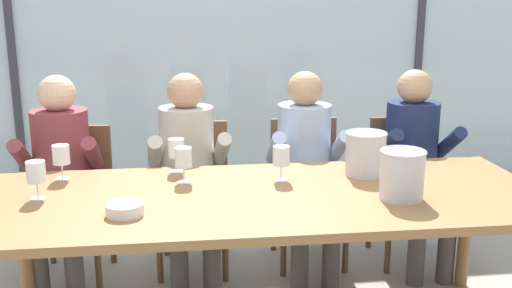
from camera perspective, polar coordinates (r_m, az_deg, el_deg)
The scene contains 22 objects.
ground at distance 3.92m, azimuth -1.20°, elevation -10.44°, with size 14.00×14.00×0.00m, color #9E9384.
window_glass_panel at distance 5.18m, azimuth -3.14°, elevation 10.39°, with size 7.80×0.03×2.60m, color silver.
window_mullion_left at distance 5.33m, azimuth -22.56°, elevation 9.47°, with size 0.06×0.06×2.60m, color #38383D.
window_mullion_right at distance 5.57m, azimuth 15.51°, elevation 10.17°, with size 0.06×0.06×2.60m, color #38383D.
hillside_vineyard at distance 8.38m, azimuth -4.66°, elevation 8.90°, with size 13.80×2.40×1.78m, color #568942.
dining_table at distance 2.75m, azimuth 0.91°, elevation -6.08°, with size 2.60×1.00×0.74m.
chair_near_curtain at distance 3.67m, azimuth -17.18°, elevation -4.21°, with size 0.48×0.48×0.88m.
chair_left_of_center at distance 3.65m, azimuth -6.04°, elevation -3.76°, with size 0.47×0.47×0.88m.
chair_center at distance 3.73m, azimuth 4.85°, elevation -3.34°, with size 0.44×0.44×0.88m.
chair_right_of_center at distance 3.87m, azimuth 14.20°, elevation -3.08°, with size 0.45×0.45×0.88m.
person_maroon_top at distance 3.53m, azimuth -18.35°, elevation -2.12°, with size 0.47×0.61×1.20m.
person_beige_jumper at distance 3.46m, azimuth -6.54°, elevation -1.81°, with size 0.48×0.63×1.20m.
person_pale_blue_shirt at distance 3.53m, azimuth 4.85°, elevation -1.43°, with size 0.46×0.61×1.20m.
person_navy_polo at distance 3.73m, azimuth 15.12°, elevation -1.05°, with size 0.46×0.61×1.20m.
ice_bucket_primary at distance 2.70m, azimuth 13.91°, elevation -2.83°, with size 0.20×0.20×0.23m.
ice_bucket_secondary at distance 3.03m, azimuth 10.53°, elevation -0.86°, with size 0.21×0.21×0.22m.
tasting_bowl at distance 2.52m, azimuth -12.54°, elevation -6.14°, with size 0.16×0.16×0.05m, color silver.
wine_glass_by_left_taster at distance 2.89m, azimuth 2.45°, elevation -1.30°, with size 0.08×0.08×0.17m.
wine_glass_near_bucket at distance 2.80m, azimuth -20.44°, elevation -2.69°, with size 0.08×0.08×0.17m.
wine_glass_center_pour at distance 3.06m, azimuth -18.28°, elevation -1.12°, with size 0.08×0.08×0.17m.
wine_glass_by_right_taster at distance 2.88m, azimuth -7.01°, elevation -1.44°, with size 0.08×0.08×0.17m.
wine_glass_spare_empty at distance 3.06m, azimuth -7.70°, elevation -0.54°, with size 0.08×0.08×0.17m.
Camera 1 is at (-0.36, -2.55, 1.62)m, focal length 41.49 mm.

